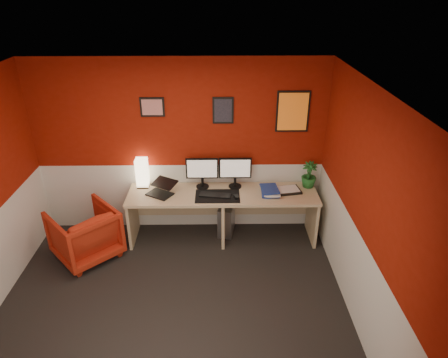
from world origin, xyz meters
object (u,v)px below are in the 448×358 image
at_px(potted_plant, 309,175).
at_px(pc_tower, 227,218).
at_px(monitor_left, 202,168).
at_px(laptop, 159,188).
at_px(armchair, 85,234).
at_px(shoji_lamp, 142,173).
at_px(desk, 223,216).
at_px(zen_tray, 287,190).
at_px(monitor_right, 235,168).

height_order(potted_plant, pc_tower, potted_plant).
bearing_deg(pc_tower, monitor_left, -172.06).
bearing_deg(potted_plant, laptop, -174.22).
bearing_deg(armchair, shoji_lamp, 178.17).
bearing_deg(desk, shoji_lamp, 168.76).
relative_size(desk, monitor_left, 4.48).
bearing_deg(laptop, zen_tray, 33.83).
distance_m(monitor_left, armchair, 1.78).
xyz_separation_m(monitor_left, pc_tower, (0.34, -0.01, -0.80)).
distance_m(monitor_left, zen_tray, 1.22).
xyz_separation_m(desk, monitor_left, (-0.28, 0.19, 0.66)).
bearing_deg(zen_tray, potted_plant, 24.03).
bearing_deg(desk, zen_tray, 2.51).
xyz_separation_m(shoji_lamp, pc_tower, (1.18, -0.05, -0.70)).
height_order(zen_tray, potted_plant, potted_plant).
distance_m(desk, monitor_right, 0.70).
bearing_deg(potted_plant, pc_tower, -179.67).
height_order(monitor_left, zen_tray, monitor_left).
distance_m(shoji_lamp, armchair, 1.10).
xyz_separation_m(monitor_left, monitor_right, (0.46, 0.00, 0.00)).
bearing_deg(monitor_right, monitor_left, -179.72).
distance_m(monitor_left, monitor_right, 0.46).
height_order(laptop, zen_tray, laptop).
bearing_deg(potted_plant, armchair, -169.36).
height_order(monitor_right, armchair, monitor_right).
bearing_deg(desk, armchair, -167.92).
bearing_deg(pc_tower, potted_plant, 10.45).
xyz_separation_m(pc_tower, armchair, (-1.89, -0.56, 0.13)).
relative_size(shoji_lamp, potted_plant, 1.08).
bearing_deg(pc_tower, shoji_lamp, -172.34).
relative_size(laptop, zen_tray, 0.94).
bearing_deg(monitor_left, shoji_lamp, 177.42).
xyz_separation_m(shoji_lamp, zen_tray, (2.01, -0.18, -0.18)).
height_order(laptop, potted_plant, potted_plant).
relative_size(laptop, monitor_right, 0.57).
bearing_deg(laptop, potted_plant, 37.34).
bearing_deg(zen_tray, monitor_left, 172.93).
relative_size(desk, armchair, 3.36).
xyz_separation_m(zen_tray, potted_plant, (0.31, 0.14, 0.17)).
relative_size(laptop, armchair, 0.43).
bearing_deg(pc_tower, zen_tray, 1.07).
xyz_separation_m(shoji_lamp, monitor_right, (1.30, -0.04, 0.09)).
bearing_deg(shoji_lamp, armchair, -139.04).
bearing_deg(shoji_lamp, potted_plant, -1.09).
height_order(desk, armchair, desk).
xyz_separation_m(potted_plant, armchair, (-3.03, -0.57, -0.56)).
relative_size(potted_plant, armchair, 0.48).
bearing_deg(zen_tray, pc_tower, 170.95).
height_order(shoji_lamp, armchair, shoji_lamp).
distance_m(desk, potted_plant, 1.34).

